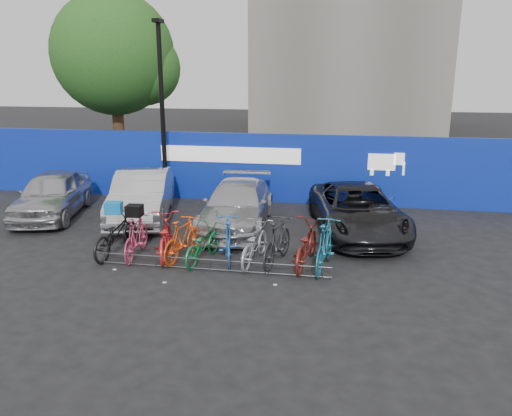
% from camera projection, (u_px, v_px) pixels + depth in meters
% --- Properties ---
extents(ground, '(100.00, 100.00, 0.00)m').
position_uv_depth(ground, '(216.00, 262.00, 12.10)').
color(ground, black).
rests_on(ground, ground).
extents(hoarding, '(22.00, 0.18, 2.40)m').
position_uv_depth(hoarding, '(258.00, 168.00, 17.48)').
color(hoarding, '#0A2696').
rests_on(hoarding, ground).
extents(tree, '(5.40, 5.20, 7.80)m').
position_uv_depth(tree, '(119.00, 57.00, 21.44)').
color(tree, '#382314').
rests_on(tree, ground).
extents(lamppost, '(0.25, 0.50, 6.11)m').
position_uv_depth(lamppost, '(162.00, 108.00, 16.90)').
color(lamppost, black).
rests_on(lamppost, ground).
extents(bike_rack, '(5.60, 0.03, 0.30)m').
position_uv_depth(bike_rack, '(209.00, 265.00, 11.48)').
color(bike_rack, '#595B60').
rests_on(bike_rack, ground).
extents(car_0, '(2.61, 4.47, 1.43)m').
position_uv_depth(car_0, '(52.00, 194.00, 15.74)').
color(car_0, '#A3A3A7').
rests_on(car_0, ground).
extents(car_1, '(2.65, 4.79, 1.50)m').
position_uv_depth(car_1, '(142.00, 196.00, 15.44)').
color(car_1, '#B4B3B9').
rests_on(car_1, ground).
extents(car_2, '(2.08, 4.64, 1.32)m').
position_uv_depth(car_2, '(237.00, 205.00, 14.66)').
color(car_2, '#AEADB1').
rests_on(car_2, ground).
extents(car_3, '(3.13, 5.20, 1.35)m').
position_uv_depth(car_3, '(357.00, 210.00, 14.10)').
color(car_3, black).
rests_on(car_3, ground).
extents(bike_0, '(0.88, 2.08, 1.07)m').
position_uv_depth(bike_0, '(116.00, 234.00, 12.46)').
color(bike_0, black).
rests_on(bike_0, ground).
extents(bike_1, '(0.66, 1.81, 1.06)m').
position_uv_depth(bike_1, '(136.00, 237.00, 12.26)').
color(bike_1, '#C94168').
rests_on(bike_1, ground).
extents(bike_2, '(1.17, 2.08, 1.04)m').
position_uv_depth(bike_2, '(164.00, 237.00, 12.31)').
color(bike_2, red).
rests_on(bike_2, ground).
extents(bike_3, '(0.85, 1.79, 1.04)m').
position_uv_depth(bike_3, '(183.00, 239.00, 12.15)').
color(bike_3, '#ED4C12').
rests_on(bike_3, ground).
extents(bike_4, '(0.93, 1.79, 0.90)m').
position_uv_depth(bike_4, '(202.00, 244.00, 12.01)').
color(bike_4, '#136D38').
rests_on(bike_4, ground).
extents(bike_5, '(0.93, 1.86, 1.08)m').
position_uv_depth(bike_5, '(228.00, 239.00, 12.04)').
color(bike_5, '#255FB4').
rests_on(bike_5, ground).
extents(bike_6, '(0.89, 1.91, 0.97)m').
position_uv_depth(bike_6, '(254.00, 244.00, 11.91)').
color(bike_6, '#98999F').
rests_on(bike_6, ground).
extents(bike_7, '(0.89, 1.94, 1.13)m').
position_uv_depth(bike_7, '(277.00, 242.00, 11.82)').
color(bike_7, '#28292B').
rests_on(bike_7, ground).
extents(bike_8, '(0.96, 2.07, 1.05)m').
position_uv_depth(bike_8, '(306.00, 244.00, 11.75)').
color(bike_8, maroon).
rests_on(bike_8, ground).
extents(bike_9, '(0.82, 2.00, 1.17)m').
position_uv_depth(bike_9, '(325.00, 245.00, 11.51)').
color(bike_9, '#1E647F').
rests_on(bike_9, ground).
extents(cargo_crate, '(0.45, 0.38, 0.29)m').
position_uv_depth(cargo_crate, '(114.00, 208.00, 12.28)').
color(cargo_crate, '#0D6EBA').
rests_on(cargo_crate, bike_0).
extents(cargo_topcase, '(0.39, 0.36, 0.28)m').
position_uv_depth(cargo_topcase, '(134.00, 211.00, 12.08)').
color(cargo_topcase, black).
rests_on(cargo_topcase, bike_1).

